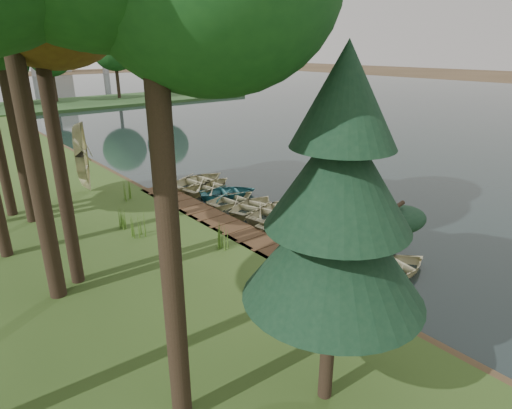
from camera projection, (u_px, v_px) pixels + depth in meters
ground at (264, 227)px, 19.96m from camera, size 300.00×300.00×0.00m
water at (342, 115)px, 52.36m from camera, size 130.00×200.00×0.05m
boardwalk at (237, 233)px, 18.95m from camera, size 1.60×16.00×0.30m
peninsula at (77, 104)px, 60.67m from camera, size 50.00×14.00×0.45m
far_trees at (44, 58)px, 56.51m from camera, size 45.60×5.60×8.80m
building_a at (47, 42)px, 135.59m from camera, size 10.00×8.00×18.00m
rowboat_0 at (394, 266)px, 15.68m from camera, size 3.54×2.83×0.65m
rowboat_1 at (367, 246)px, 17.03m from camera, size 4.23×3.19×0.83m
rowboat_2 at (335, 240)px, 17.79m from camera, size 3.57×3.07×0.62m
rowboat_3 at (312, 230)px, 18.74m from camera, size 3.36×2.48×0.67m
rowboat_4 at (286, 220)px, 19.79m from camera, size 3.29×2.43×0.66m
rowboat_5 at (277, 209)px, 20.93m from camera, size 4.20×3.39×0.77m
rowboat_6 at (253, 204)px, 21.75m from camera, size 3.65×3.09×0.64m
rowboat_7 at (233, 198)px, 22.71m from camera, size 3.21×2.45×0.62m
rowboat_8 at (228, 191)px, 23.75m from camera, size 3.81×3.33×0.66m
rowboat_9 at (209, 185)px, 24.78m from camera, size 3.79×3.06×0.69m
rowboat_10 at (198, 180)px, 25.53m from camera, size 4.20×3.30×0.79m
stored_rowboat at (88, 184)px, 23.83m from camera, size 4.60×4.07×0.79m
pine_tree at (338, 205)px, 8.34m from camera, size 3.80×3.80×7.78m
reeds_0 at (222, 236)px, 17.01m from camera, size 0.60×0.60×1.06m
reeds_1 at (123, 217)px, 19.04m from camera, size 0.60×0.60×0.94m
reeds_2 at (138, 225)px, 18.06m from camera, size 0.60×0.60×1.11m
reeds_3 at (128, 191)px, 22.48m from camera, size 0.60×0.60×1.00m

